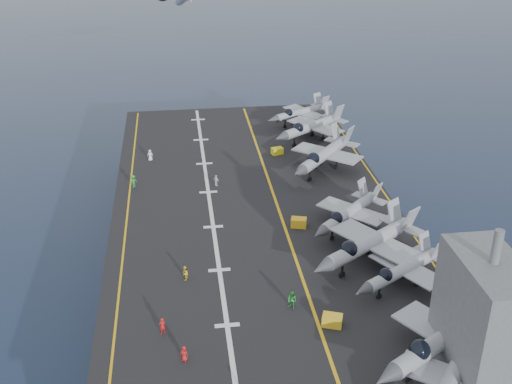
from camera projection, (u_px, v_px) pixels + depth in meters
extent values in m
plane|color=#142135|center=(260.00, 291.00, 86.67)|extent=(500.00, 500.00, 0.00)
cube|color=#56595E|center=(260.00, 260.00, 84.44)|extent=(36.00, 90.00, 10.00)
cube|color=black|center=(260.00, 225.00, 82.13)|extent=(38.00, 92.00, 0.40)
cube|color=gold|center=(283.00, 222.00, 82.38)|extent=(0.35, 90.00, 0.02)
cube|color=silver|center=(213.00, 227.00, 81.34)|extent=(0.50, 90.00, 0.02)
cube|color=gold|center=(125.00, 232.00, 80.07)|extent=(0.25, 90.00, 0.02)
cube|color=gold|center=(399.00, 215.00, 84.17)|extent=(0.25, 90.00, 0.02)
imported|color=#B21919|center=(184.00, 354.00, 58.67)|extent=(1.15, 1.04, 1.59)
imported|color=#B21919|center=(162.00, 326.00, 62.04)|extent=(1.29, 1.06, 1.84)
imported|color=yellow|center=(185.00, 273.00, 70.42)|extent=(1.00, 1.19, 1.69)
imported|color=#26852C|center=(133.00, 181.00, 91.23)|extent=(1.36, 1.30, 1.89)
imported|color=silver|center=(216.00, 181.00, 91.72)|extent=(1.18, 1.18, 1.67)
imported|color=white|center=(150.00, 155.00, 99.88)|extent=(1.16, 0.87, 1.76)
imported|color=#268C33|center=(292.00, 300.00, 65.66)|extent=(1.43, 1.45, 2.03)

